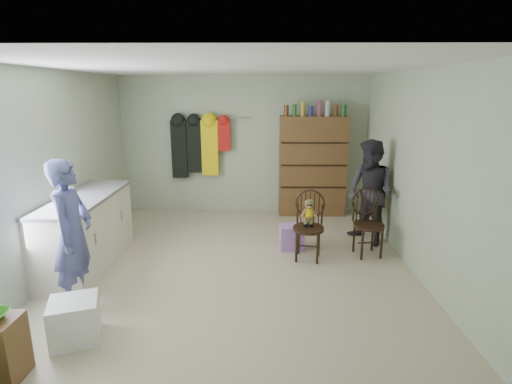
{
  "coord_description": "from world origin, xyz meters",
  "views": [
    {
      "loc": [
        0.32,
        -4.85,
        2.25
      ],
      "look_at": [
        0.25,
        0.2,
        0.95
      ],
      "focal_mm": 28.0,
      "sensor_mm": 36.0,
      "label": 1
    }
  ],
  "objects_px": {
    "chair_front": "(309,220)",
    "dresser": "(312,165)",
    "counter": "(86,231)",
    "chair_far": "(367,220)"
  },
  "relations": [
    {
      "from": "chair_front",
      "to": "dresser",
      "type": "relative_size",
      "value": 0.45
    },
    {
      "from": "chair_front",
      "to": "chair_far",
      "type": "distance_m",
      "value": 0.84
    },
    {
      "from": "chair_far",
      "to": "dresser",
      "type": "xyz_separation_m",
      "value": [
        -0.54,
        1.88,
        0.41
      ]
    },
    {
      "from": "chair_front",
      "to": "dresser",
      "type": "xyz_separation_m",
      "value": [
        0.29,
        2.03,
        0.37
      ]
    },
    {
      "from": "counter",
      "to": "dresser",
      "type": "distance_m",
      "value": 3.96
    },
    {
      "from": "chair_front",
      "to": "chair_far",
      "type": "bearing_deg",
      "value": 21.2
    },
    {
      "from": "counter",
      "to": "chair_front",
      "type": "xyz_separation_m",
      "value": [
        2.91,
        0.27,
        0.07
      ]
    },
    {
      "from": "counter",
      "to": "chair_far",
      "type": "xyz_separation_m",
      "value": [
        3.74,
        0.42,
        0.03
      ]
    },
    {
      "from": "dresser",
      "to": "counter",
      "type": "bearing_deg",
      "value": -144.32
    },
    {
      "from": "counter",
      "to": "chair_front",
      "type": "height_order",
      "value": "same"
    }
  ]
}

